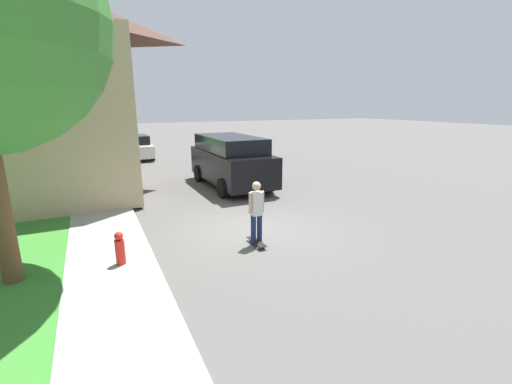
{
  "coord_description": "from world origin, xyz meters",
  "views": [
    {
      "loc": [
        -3.75,
        -8.19,
        3.41
      ],
      "look_at": [
        0.53,
        0.6,
        0.9
      ],
      "focal_mm": 24.0,
      "sensor_mm": 36.0,
      "label": 1
    }
  ],
  "objects": [
    {
      "name": "suv_parked",
      "position": [
        1.56,
        5.15,
        1.12
      ],
      "size": [
        2.21,
        5.06,
        2.13
      ],
      "color": "black",
      "rests_on": "ground_plane"
    },
    {
      "name": "sidewalk",
      "position": [
        -3.6,
        6.0,
        0.05
      ],
      "size": [
        1.8,
        80.0,
        0.1
      ],
      "color": "#9E9E99",
      "rests_on": "ground_plane"
    },
    {
      "name": "ground_plane",
      "position": [
        0.0,
        0.0,
        0.0
      ],
      "size": [
        120.0,
        120.0,
        0.0
      ],
      "primitive_type": "plane",
      "color": "#54514F"
    },
    {
      "name": "lawn_tree_far",
      "position": [
        -4.59,
        10.45,
        5.9
      ],
      "size": [
        5.08,
        5.08,
        8.38
      ],
      "color": "brown",
      "rests_on": "lawn"
    },
    {
      "name": "car_down_street",
      "position": [
        -1.14,
        15.06,
        0.73
      ],
      "size": [
        1.99,
        4.13,
        1.5
      ],
      "color": "silver",
      "rests_on": "ground_plane"
    },
    {
      "name": "skateboarder",
      "position": [
        -0.23,
        -1.0,
        0.88
      ],
      "size": [
        0.41,
        0.21,
        1.61
      ],
      "color": "#192347",
      "rests_on": "ground_plane"
    },
    {
      "name": "fire_hydrant",
      "position": [
        -3.41,
        -0.89,
        0.45
      ],
      "size": [
        0.2,
        0.2,
        0.72
      ],
      "color": "red",
      "rests_on": "sidewalk"
    },
    {
      "name": "skateboard",
      "position": [
        -0.26,
        -1.05,
        0.08
      ],
      "size": [
        0.21,
        0.77,
        0.1
      ],
      "color": "black",
      "rests_on": "ground_plane"
    }
  ]
}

